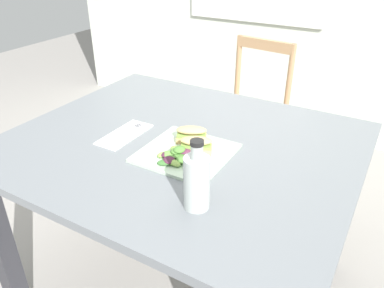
{
  "coord_description": "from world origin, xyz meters",
  "views": [
    {
      "loc": [
        0.77,
        -0.94,
        1.39
      ],
      "look_at": [
        0.2,
        0.05,
        0.76
      ],
      "focal_mm": 35.37,
      "sensor_mm": 36.0,
      "label": 1
    }
  ],
  "objects_px": {
    "sandwich_half_back": "(191,134)",
    "plate_lunch": "(186,153)",
    "chair_wooden_far": "(249,115)",
    "sandwich_half_front": "(196,145)",
    "fork_on_napkin": "(128,132)",
    "bottle_cold_brew": "(197,184)",
    "dining_table": "(181,167)"
  },
  "relations": [
    {
      "from": "fork_on_napkin",
      "to": "bottle_cold_brew",
      "type": "xyz_separation_m",
      "value": [
        0.44,
        -0.25,
        0.07
      ]
    },
    {
      "from": "dining_table",
      "to": "plate_lunch",
      "type": "relative_size",
      "value": 4.27
    },
    {
      "from": "sandwich_half_front",
      "to": "fork_on_napkin",
      "type": "distance_m",
      "value": 0.3
    },
    {
      "from": "dining_table",
      "to": "chair_wooden_far",
      "type": "xyz_separation_m",
      "value": [
        -0.1,
        0.93,
        -0.18
      ]
    },
    {
      "from": "dining_table",
      "to": "sandwich_half_front",
      "type": "distance_m",
      "value": 0.19
    },
    {
      "from": "chair_wooden_far",
      "to": "sandwich_half_front",
      "type": "height_order",
      "value": "chair_wooden_far"
    },
    {
      "from": "sandwich_half_back",
      "to": "bottle_cold_brew",
      "type": "relative_size",
      "value": 0.59
    },
    {
      "from": "chair_wooden_far",
      "to": "sandwich_half_front",
      "type": "xyz_separation_m",
      "value": [
        0.2,
        -0.99,
        0.33
      ]
    },
    {
      "from": "plate_lunch",
      "to": "chair_wooden_far",
      "type": "bearing_deg",
      "value": 99.56
    },
    {
      "from": "chair_wooden_far",
      "to": "sandwich_half_front",
      "type": "distance_m",
      "value": 1.06
    },
    {
      "from": "chair_wooden_far",
      "to": "bottle_cold_brew",
      "type": "distance_m",
      "value": 1.33
    },
    {
      "from": "dining_table",
      "to": "fork_on_napkin",
      "type": "xyz_separation_m",
      "value": [
        -0.2,
        -0.05,
        0.12
      ]
    },
    {
      "from": "sandwich_half_back",
      "to": "chair_wooden_far",
      "type": "bearing_deg",
      "value": 99.01
    },
    {
      "from": "plate_lunch",
      "to": "bottle_cold_brew",
      "type": "distance_m",
      "value": 0.29
    },
    {
      "from": "plate_lunch",
      "to": "sandwich_half_front",
      "type": "xyz_separation_m",
      "value": [
        0.03,
        0.02,
        0.03
      ]
    },
    {
      "from": "plate_lunch",
      "to": "fork_on_napkin",
      "type": "distance_m",
      "value": 0.27
    },
    {
      "from": "dining_table",
      "to": "chair_wooden_far",
      "type": "relative_size",
      "value": 1.41
    },
    {
      "from": "chair_wooden_far",
      "to": "bottle_cold_brew",
      "type": "xyz_separation_m",
      "value": [
        0.34,
        -1.23,
        0.36
      ]
    },
    {
      "from": "sandwich_half_front",
      "to": "plate_lunch",
      "type": "bearing_deg",
      "value": -153.82
    },
    {
      "from": "chair_wooden_far",
      "to": "sandwich_half_back",
      "type": "bearing_deg",
      "value": -80.99
    },
    {
      "from": "bottle_cold_brew",
      "to": "sandwich_half_front",
      "type": "bearing_deg",
      "value": 119.87
    },
    {
      "from": "sandwich_half_front",
      "to": "dining_table",
      "type": "bearing_deg",
      "value": 148.72
    },
    {
      "from": "sandwich_half_back",
      "to": "plate_lunch",
      "type": "bearing_deg",
      "value": -73.65
    },
    {
      "from": "dining_table",
      "to": "sandwich_half_back",
      "type": "xyz_separation_m",
      "value": [
        0.04,
        -0.0,
        0.15
      ]
    },
    {
      "from": "sandwich_half_front",
      "to": "sandwich_half_back",
      "type": "distance_m",
      "value": 0.08
    },
    {
      "from": "sandwich_half_back",
      "to": "dining_table",
      "type": "bearing_deg",
      "value": 179.96
    },
    {
      "from": "plate_lunch",
      "to": "bottle_cold_brew",
      "type": "relative_size",
      "value": 1.41
    },
    {
      "from": "sandwich_half_back",
      "to": "fork_on_napkin",
      "type": "relative_size",
      "value": 0.65
    },
    {
      "from": "chair_wooden_far",
      "to": "dining_table",
      "type": "bearing_deg",
      "value": -83.63
    },
    {
      "from": "dining_table",
      "to": "fork_on_napkin",
      "type": "relative_size",
      "value": 6.6
    },
    {
      "from": "fork_on_napkin",
      "to": "chair_wooden_far",
      "type": "bearing_deg",
      "value": 84.17
    },
    {
      "from": "chair_wooden_far",
      "to": "sandwich_half_back",
      "type": "height_order",
      "value": "chair_wooden_far"
    }
  ]
}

